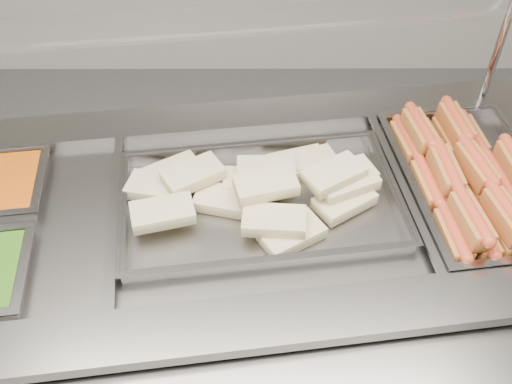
{
  "coord_description": "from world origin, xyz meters",
  "views": [
    {
      "loc": [
        0.07,
        -0.63,
        2.02
      ],
      "look_at": [
        0.08,
        0.42,
        0.97
      ],
      "focal_mm": 40.0,
      "sensor_mm": 36.0,
      "label": 1
    }
  ],
  "objects_px": {
    "steam_counter": "(240,302)",
    "pan_hotdogs": "(471,189)",
    "sneeze_guard": "(222,24)",
    "pan_wraps": "(260,205)"
  },
  "relations": [
    {
      "from": "steam_counter",
      "to": "pan_hotdogs",
      "type": "distance_m",
      "value": 0.79
    },
    {
      "from": "steam_counter",
      "to": "sneeze_guard",
      "type": "height_order",
      "value": "sneeze_guard"
    },
    {
      "from": "steam_counter",
      "to": "pan_hotdogs",
      "type": "xyz_separation_m",
      "value": [
        0.65,
        0.08,
        0.43
      ]
    },
    {
      "from": "pan_hotdogs",
      "to": "pan_wraps",
      "type": "xyz_separation_m",
      "value": [
        -0.59,
        -0.08,
        0.02
      ]
    },
    {
      "from": "pan_hotdogs",
      "to": "sneeze_guard",
      "type": "bearing_deg",
      "value": 168.13
    },
    {
      "from": "sneeze_guard",
      "to": "pan_hotdogs",
      "type": "height_order",
      "value": "sneeze_guard"
    },
    {
      "from": "sneeze_guard",
      "to": "pan_wraps",
      "type": "height_order",
      "value": "sneeze_guard"
    },
    {
      "from": "steam_counter",
      "to": "pan_wraps",
      "type": "relative_size",
      "value": 2.72
    },
    {
      "from": "pan_wraps",
      "to": "pan_hotdogs",
      "type": "bearing_deg",
      "value": 7.41
    },
    {
      "from": "sneeze_guard",
      "to": "pan_hotdogs",
      "type": "bearing_deg",
      "value": -11.87
    }
  ]
}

